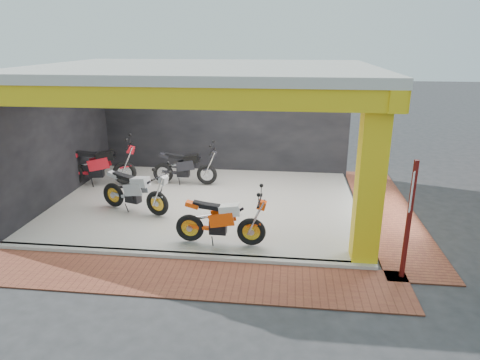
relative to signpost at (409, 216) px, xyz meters
name	(u,v)px	position (x,y,z in m)	size (l,w,h in m)	color
ground	(190,236)	(-4.40, 1.28, -1.27)	(80.00, 80.00, 0.00)	#2D2D30
showroom_floor	(207,203)	(-4.40, 3.28, -1.22)	(8.00, 6.00, 0.10)	silver
showroom_ceiling	(203,69)	(-4.40, 3.28, 2.33)	(8.40, 6.40, 0.20)	beige
back_wall	(223,121)	(-4.40, 6.38, 0.48)	(8.20, 0.20, 3.50)	black
left_wall	(57,138)	(-8.50, 3.28, 0.48)	(0.20, 6.20, 3.50)	black
corner_column	(370,180)	(-0.65, 0.53, 0.48)	(0.50, 0.50, 3.50)	gold
header_beam_front	(171,97)	(-4.40, 0.28, 2.03)	(8.40, 0.30, 0.40)	gold
header_beam_right	(367,84)	(-0.40, 3.28, 2.03)	(0.30, 6.40, 0.40)	gold
floor_kerb	(179,256)	(-4.40, 0.26, -1.22)	(8.00, 0.20, 0.10)	silver
paver_front	(169,277)	(-4.40, -0.52, -1.26)	(9.00, 1.40, 0.03)	brown
paver_right	(387,212)	(0.40, 3.28, -1.26)	(1.40, 7.00, 0.03)	brown
signpost	(409,216)	(0.00, 0.00, 0.00)	(0.15, 0.31, 2.32)	#5D110E
moto_hero	(251,219)	(-2.94, 0.78, -0.54)	(2.07, 0.77, 1.26)	#FF4A0A
moto_row_a	(157,192)	(-5.40, 2.12, -0.52)	(2.15, 0.79, 1.31)	#9C9FA4
moto_row_b	(207,165)	(-4.64, 4.63, -0.54)	(2.08, 0.77, 1.27)	black
moto_row_d	(124,162)	(-7.11, 4.36, -0.45)	(2.37, 0.88, 1.45)	red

